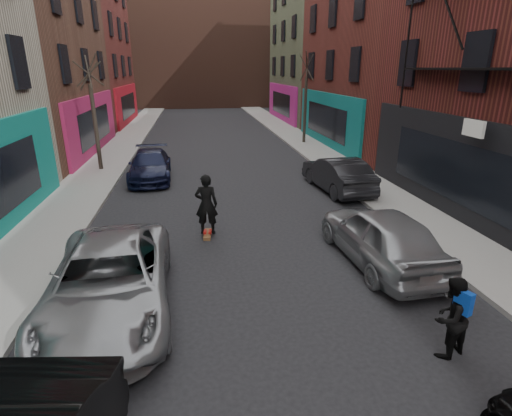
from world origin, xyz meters
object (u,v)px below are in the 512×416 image
object	(u,v)px
parked_left_end	(150,165)
parked_right_far	(381,236)
parked_left_far	(110,281)
tree_left_far	(93,104)
skateboarder	(206,204)
parked_right_end	(337,174)
pedestrian	(451,317)
tree_right_far	(306,92)
skateboard	(208,234)

from	to	relation	value
parked_left_end	parked_right_far	size ratio (longest dim) A/B	0.99
parked_left_far	tree_left_far	bearing A→B (deg)	99.34
parked_left_end	skateboarder	xyz separation A→B (m)	(2.39, -7.30, 0.39)
parked_right_end	pedestrian	xyz separation A→B (m)	(-1.60, -10.37, 0.06)
skateboarder	tree_right_far	bearing A→B (deg)	-109.24
parked_right_far	tree_right_far	bearing A→B (deg)	-102.31
parked_left_far	parked_left_end	xyz separation A→B (m)	(-0.19, 11.16, -0.08)
tree_right_far	parked_right_far	bearing A→B (deg)	-98.87
parked_left_end	pedestrian	xyz separation A→B (m)	(6.51, -13.53, 0.13)
tree_left_far	parked_right_far	bearing A→B (deg)	-50.94
skateboard	skateboarder	size ratio (longest dim) A/B	0.42
parked_left_end	skateboard	bearing A→B (deg)	-74.08
parked_left_far	parked_right_far	bearing A→B (deg)	8.02
parked_left_end	pedestrian	bearing A→B (deg)	-66.50
tree_left_far	parked_left_end	bearing A→B (deg)	-36.58
tree_right_far	parked_right_far	xyz separation A→B (m)	(-2.79, -17.85, -2.74)
tree_right_far	skateboard	distance (m)	17.31
parked_left_far	parked_right_end	xyz separation A→B (m)	(7.92, 8.00, -0.01)
parked_left_far	skateboarder	distance (m)	4.46
parked_left_end	skateboarder	distance (m)	7.69
pedestrian	tree_left_far	bearing A→B (deg)	-80.46
parked_right_far	skateboarder	size ratio (longest dim) A/B	2.43
parked_left_far	parked_right_far	world-z (taller)	parked_right_far
parked_left_far	pedestrian	world-z (taller)	pedestrian
tree_left_far	parked_right_far	xyz separation A→B (m)	(9.61, -11.85, -2.59)
skateboarder	pedestrian	xyz separation A→B (m)	(4.12, -6.23, -0.26)
parked_right_far	parked_right_end	bearing A→B (deg)	-103.49
tree_right_far	pedestrian	distance (m)	21.94
parked_left_far	skateboarder	bearing A→B (deg)	57.32
parked_left_end	skateboard	distance (m)	7.71
skateboarder	parked_left_far	bearing A→B (deg)	66.64
tree_right_far	skateboard	world-z (taller)	tree_right_far
parked_right_end	tree_right_far	bearing A→B (deg)	-103.62
tree_right_far	parked_left_far	world-z (taller)	tree_right_far
skateboarder	parked_right_end	bearing A→B (deg)	-137.80
parked_left_far	parked_right_end	bearing A→B (deg)	42.28
pedestrian	parked_right_far	bearing A→B (deg)	-117.51
skateboard	skateboarder	xyz separation A→B (m)	(0.00, 0.00, 1.00)
parked_left_end	parked_right_far	distance (m)	12.04
parked_right_far	parked_right_end	size ratio (longest dim) A/B	1.04
parked_right_far	skateboarder	world-z (taller)	skateboarder
parked_left_end	pedestrian	size ratio (longest dim) A/B	2.93
parked_right_far	parked_left_far	bearing A→B (deg)	7.57
parked_left_far	skateboarder	xyz separation A→B (m)	(2.20, 3.86, 0.30)
tree_right_far	skateboarder	bearing A→B (deg)	-115.57
parked_left_far	skateboard	distance (m)	4.50
parked_right_far	skateboard	size ratio (longest dim) A/B	5.81
tree_left_far	skateboarder	world-z (taller)	tree_left_far
parked_left_far	parked_left_end	bearing A→B (deg)	87.97
pedestrian	tree_right_far	bearing A→B (deg)	-119.55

